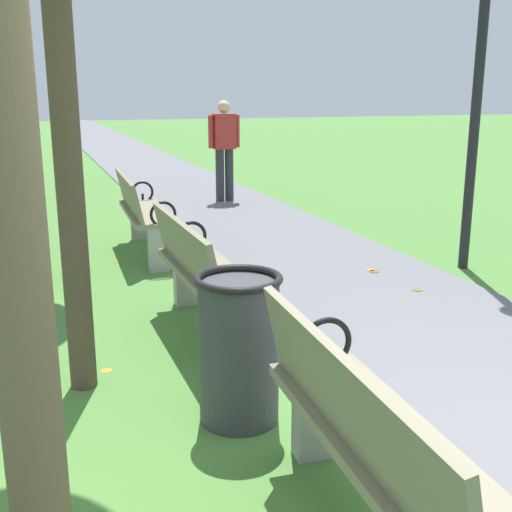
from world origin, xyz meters
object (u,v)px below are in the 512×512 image
Objects in this scene: trash_bin at (239,348)px; lamp_post at (482,34)px; park_bench_2 at (203,273)px; pedestrian_walking at (224,145)px; park_bench_1 at (376,446)px; park_bench_3 at (142,212)px.

trash_bin is 0.24× the size of lamp_post.
pedestrian_walking is (1.89, 5.69, 0.44)m from park_bench_2.
park_bench_1 is at bearing -83.11° from trash_bin.
trash_bin is (-0.15, 1.22, -0.06)m from park_bench_1.
park_bench_3 reaches higher than trash_bin.
trash_bin is 4.32m from lamp_post.
park_bench_3 is at bearing 90.00° from park_bench_2.
park_bench_3 is 1.00× the size of pedestrian_walking.
pedestrian_walking is 5.08m from lamp_post.
lamp_post reaches higher than park_bench_3.
park_bench_1 is 1.93× the size of trash_bin.
lamp_post reaches higher than trash_bin.
park_bench_3 is (0.00, 2.60, 0.00)m from park_bench_2.
lamp_post reaches higher than park_bench_2.
park_bench_3 is at bearing 90.00° from park_bench_1.
park_bench_1 and park_bench_2 have the same top height.
lamp_post is at bearing 34.95° from trash_bin.
park_bench_1 is 1.00× the size of pedestrian_walking.
park_bench_3 is at bearing -121.56° from pedestrian_walking.
park_bench_2 is at bearing 90.00° from park_bench_1.
pedestrian_walking is (1.89, 3.08, 0.44)m from park_bench_3.
lamp_post is (3.04, 0.93, 1.82)m from park_bench_2.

